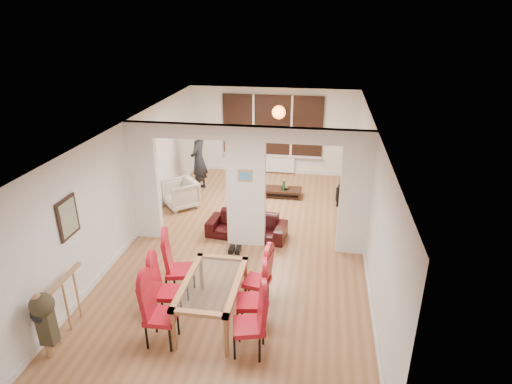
% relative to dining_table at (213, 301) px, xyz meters
% --- Properties ---
extents(floor, '(5.00, 9.00, 0.01)m').
position_rel_dining_table_xyz_m(floor, '(0.09, 2.55, -0.37)').
color(floor, '#98653D').
rests_on(floor, ground).
extents(room_walls, '(5.00, 9.00, 2.60)m').
position_rel_dining_table_xyz_m(room_walls, '(0.09, 2.55, 0.93)').
color(room_walls, silver).
rests_on(room_walls, floor).
extents(divider_wall, '(5.00, 0.18, 2.60)m').
position_rel_dining_table_xyz_m(divider_wall, '(0.09, 2.55, 0.93)').
color(divider_wall, white).
rests_on(divider_wall, floor).
extents(bay_window_blinds, '(3.00, 0.08, 1.80)m').
position_rel_dining_table_xyz_m(bay_window_blinds, '(0.09, 6.99, 1.13)').
color(bay_window_blinds, black).
rests_on(bay_window_blinds, room_walls).
extents(radiator, '(1.40, 0.08, 0.50)m').
position_rel_dining_table_xyz_m(radiator, '(0.09, 6.95, -0.07)').
color(radiator, white).
rests_on(radiator, floor).
extents(pendant_light, '(0.36, 0.36, 0.36)m').
position_rel_dining_table_xyz_m(pendant_light, '(0.39, 5.85, 1.78)').
color(pendant_light, orange).
rests_on(pendant_light, room_walls).
extents(stair_newel, '(0.40, 1.20, 1.10)m').
position_rel_dining_table_xyz_m(stair_newel, '(-2.16, -0.65, 0.18)').
color(stair_newel, '#A8784D').
rests_on(stair_newel, floor).
extents(wall_poster, '(0.04, 0.52, 0.67)m').
position_rel_dining_table_xyz_m(wall_poster, '(-2.38, 0.15, 1.23)').
color(wall_poster, gray).
rests_on(wall_poster, room_walls).
extents(pillar_photo, '(0.30, 0.03, 0.25)m').
position_rel_dining_table_xyz_m(pillar_photo, '(0.09, 2.46, 1.23)').
color(pillar_photo, '#4C8CD8').
rests_on(pillar_photo, divider_wall).
extents(dining_table, '(0.89, 1.59, 0.74)m').
position_rel_dining_table_xyz_m(dining_table, '(0.00, 0.00, 0.00)').
color(dining_table, '#945F36').
rests_on(dining_table, floor).
extents(dining_chair_la, '(0.45, 0.45, 1.10)m').
position_rel_dining_table_xyz_m(dining_chair_la, '(-0.62, -0.61, 0.18)').
color(dining_chair_la, maroon).
rests_on(dining_chair_la, floor).
extents(dining_chair_lb, '(0.46, 0.46, 1.04)m').
position_rel_dining_table_xyz_m(dining_chair_lb, '(-0.77, 0.00, 0.15)').
color(dining_chair_lb, maroon).
rests_on(dining_chair_lb, floor).
extents(dining_chair_lc, '(0.55, 0.55, 1.14)m').
position_rel_dining_table_xyz_m(dining_chair_lc, '(-0.74, 0.59, 0.20)').
color(dining_chair_lc, maroon).
rests_on(dining_chair_lc, floor).
extents(dining_chair_ra, '(0.54, 0.54, 1.11)m').
position_rel_dining_table_xyz_m(dining_chair_ra, '(0.70, -0.61, 0.18)').
color(dining_chair_ra, maroon).
rests_on(dining_chair_ra, floor).
extents(dining_chair_rb, '(0.51, 0.51, 1.10)m').
position_rel_dining_table_xyz_m(dining_chair_rb, '(0.63, -0.05, 0.18)').
color(dining_chair_rb, maroon).
rests_on(dining_chair_rb, floor).
extents(dining_chair_rc, '(0.48, 0.48, 1.04)m').
position_rel_dining_table_xyz_m(dining_chair_rc, '(0.64, 0.54, 0.15)').
color(dining_chair_rc, maroon).
rests_on(dining_chair_rc, floor).
extents(sofa, '(1.81, 0.85, 0.51)m').
position_rel_dining_table_xyz_m(sofa, '(0.04, 2.85, -0.12)').
color(sofa, black).
rests_on(sofa, floor).
extents(armchair, '(1.08, 1.08, 0.71)m').
position_rel_dining_table_xyz_m(armchair, '(-1.89, 4.13, -0.02)').
color(armchair, beige).
rests_on(armchair, floor).
extents(person, '(0.68, 0.47, 1.79)m').
position_rel_dining_table_xyz_m(person, '(-1.73, 5.29, 0.52)').
color(person, black).
rests_on(person, floor).
extents(television, '(0.94, 0.36, 0.54)m').
position_rel_dining_table_xyz_m(television, '(2.09, 5.22, -0.10)').
color(television, black).
rests_on(television, floor).
extents(coffee_table, '(1.08, 0.75, 0.23)m').
position_rel_dining_table_xyz_m(coffee_table, '(0.63, 5.19, -0.26)').
color(coffee_table, black).
rests_on(coffee_table, floor).
extents(bottle, '(0.07, 0.07, 0.29)m').
position_rel_dining_table_xyz_m(bottle, '(0.65, 5.07, -0.00)').
color(bottle, '#143F19').
rests_on(bottle, coffee_table).
extents(bowl, '(0.23, 0.23, 0.06)m').
position_rel_dining_table_xyz_m(bowl, '(0.67, 5.21, -0.12)').
color(bowl, black).
rests_on(bowl, coffee_table).
extents(shoes, '(0.24, 0.26, 0.10)m').
position_rel_dining_table_xyz_m(shoes, '(-0.08, 2.15, -0.32)').
color(shoes, black).
rests_on(shoes, floor).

